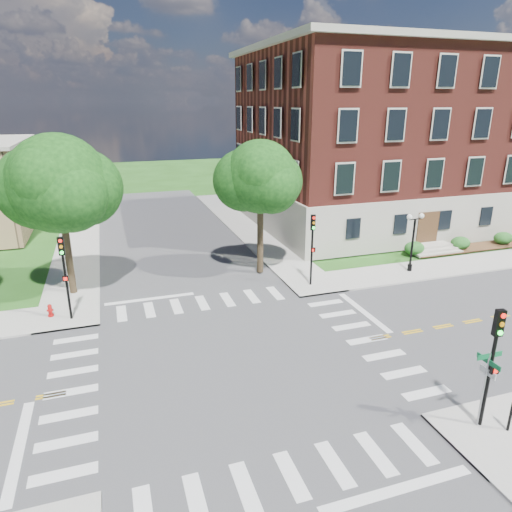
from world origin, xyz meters
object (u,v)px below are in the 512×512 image
object	(u,v)px
push_button_post	(511,415)
traffic_signal_nw	(64,268)
traffic_signal_ne	(312,241)
fire_hydrant	(50,311)
twin_lamp_west	(413,239)
street_sign_pole	(486,375)
traffic_signal_se	(493,354)

from	to	relation	value
push_button_post	traffic_signal_nw	bearing A→B (deg)	136.81
traffic_signal_nw	push_button_post	world-z (taller)	traffic_signal_nw
traffic_signal_ne	fire_hydrant	distance (m)	16.37
traffic_signal_ne	twin_lamp_west	bearing A→B (deg)	1.35
twin_lamp_west	traffic_signal_ne	bearing A→B (deg)	-178.65
traffic_signal_ne	twin_lamp_west	xyz separation A→B (m)	(7.95, 0.19, -0.66)
traffic_signal_ne	fire_hydrant	xyz separation A→B (m)	(-16.14, 0.27, -2.72)
street_sign_pole	traffic_signal_ne	bearing A→B (deg)	90.58
traffic_signal_ne	street_sign_pole	world-z (taller)	traffic_signal_ne
traffic_signal_ne	traffic_signal_nw	distance (m)	15.01
push_button_post	traffic_signal_ne	bearing A→B (deg)	93.72
traffic_signal_ne	traffic_signal_se	bearing A→B (deg)	-88.98
traffic_signal_se	push_button_post	world-z (taller)	traffic_signal_se
street_sign_pole	push_button_post	distance (m)	1.84
fire_hydrant	push_button_post	bearing A→B (deg)	-42.47
twin_lamp_west	fire_hydrant	size ratio (longest dim) A/B	5.64
traffic_signal_ne	push_button_post	distance (m)	15.64
traffic_signal_se	push_button_post	bearing A→B (deg)	-38.86
traffic_signal_se	traffic_signal_nw	distance (m)	21.01
push_button_post	fire_hydrant	distance (m)	23.24
twin_lamp_west	traffic_signal_nw	bearing A→B (deg)	-178.54
street_sign_pole	fire_hydrant	xyz separation A→B (m)	(-16.29, 15.07, -1.84)
push_button_post	fire_hydrant	bearing A→B (deg)	137.53
traffic_signal_se	push_button_post	size ratio (longest dim) A/B	4.00
twin_lamp_west	fire_hydrant	xyz separation A→B (m)	(-24.08, 0.08, -2.06)
street_sign_pole	push_button_post	bearing A→B (deg)	-36.19
traffic_signal_se	street_sign_pole	bearing A→B (deg)	165.47
traffic_signal_se	twin_lamp_west	bearing A→B (deg)	62.91
traffic_signal_nw	push_button_post	bearing A→B (deg)	-43.19
traffic_signal_se	street_sign_pole	size ratio (longest dim) A/B	1.55
fire_hydrant	traffic_signal_ne	bearing A→B (deg)	-0.95
twin_lamp_west	fire_hydrant	bearing A→B (deg)	179.81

